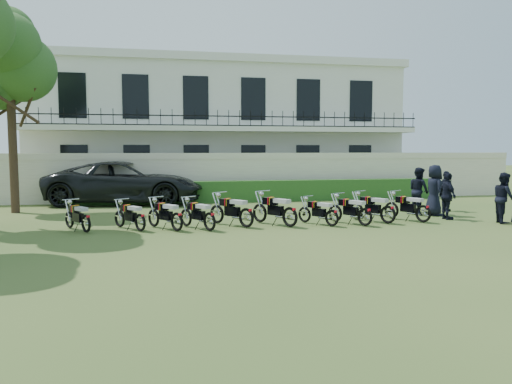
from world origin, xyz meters
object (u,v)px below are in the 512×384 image
Objects in this scene: officer_4 at (419,190)px; officer_5 at (446,191)px; motorcycle_0 at (86,219)px; motorcycle_9 at (423,209)px; motorcycle_4 at (246,213)px; suv at (126,183)px; officer_1 at (504,198)px; tree_west_near at (10,60)px; motorcycle_6 at (332,214)px; motorcycle_1 at (140,218)px; motorcycle_3 at (210,217)px; officer_3 at (434,190)px; motorcycle_2 at (177,217)px; motorcycle_7 at (365,212)px; motorcycle_8 at (388,210)px; motorcycle_5 at (290,212)px; officer_2 at (447,196)px.

officer_5 is at bearing -80.13° from officer_4.
motorcycle_9 reaches higher than motorcycle_0.
motorcycle_4 is 9.00m from suv.
motorcycle_9 is 2.76m from officer_1.
tree_west_near reaches higher than motorcycle_4.
motorcycle_6 is at bearing 113.11° from officer_4.
motorcycle_1 is 0.20× the size of suv.
officer_5 is (9.84, 3.12, 0.36)m from motorcycle_3.
officer_3 is 1.07× the size of officer_4.
motorcycle_1 is 0.93× the size of motorcycle_2.
tree_west_near is 9.98m from motorcycle_2.
motorcycle_2 is at bearing 102.50° from officer_3.
officer_5 reaches higher than motorcycle_0.
suv is 13.23m from officer_3.
officer_1 reaches higher than motorcycle_2.
motorcycle_2 is 0.93× the size of motorcycle_7.
officer_3 is at bearing -24.70° from motorcycle_4.
motorcycle_4 is 0.97× the size of motorcycle_8.
motorcycle_9 is 13.00m from suv.
motorcycle_9 is (4.68, 0.09, -0.04)m from motorcycle_5.
officer_2 is at bearing -13.48° from motorcycle_7.
motorcycle_4 is 9.05m from officer_5.
motorcycle_7 is (5.01, -0.01, 0.01)m from motorcycle_3.
officer_3 is (15.64, -3.96, -4.93)m from tree_west_near.
motorcycle_7 is at bearing 121.94° from officer_4.
motorcycle_3 is (3.63, -0.42, 0.02)m from motorcycle_0.
motorcycle_2 is at bearing 106.16° from officer_1.
motorcycle_4 is (3.26, 0.05, 0.07)m from motorcycle_1.
officer_4 is at bearing -9.83° from motorcycle_5.
motorcycle_7 is 0.99× the size of officer_2.
officer_2 is at bearing -16.94° from motorcycle_8.
motorcycle_0 is 6.22m from motorcycle_5.
motorcycle_0 is 0.89× the size of officer_2.
motorcycle_9 is 1.04× the size of officer_5.
motorcycle_8 is at bearing -37.95° from motorcycle_4.
tree_west_near is at bearing 87.86° from officer_1.
motorcycle_9 reaches higher than motorcycle_2.
motorcycle_5 is 1.01× the size of officer_1.
motorcycle_2 is at bearing 121.71° from officer_5.
motorcycle_5 is 6.35m from officer_3.
motorcycle_2 is 0.88× the size of motorcycle_5.
motorcycle_5 is 4.68m from motorcycle_9.
motorcycle_9 is at bearing 153.59° from officer_5.
motorcycle_7 is 1.02× the size of officer_5.
suv is (0.69, 7.97, 0.54)m from motorcycle_0.
motorcycle_0 is 3.65m from motorcycle_3.
motorcycle_9 is at bearing 97.15° from officer_1.
tree_west_near is at bearing 71.38° from officer_4.
motorcycle_9 is (6.06, -0.08, -0.02)m from motorcycle_4.
officer_1 is at bearing -30.61° from motorcycle_7.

